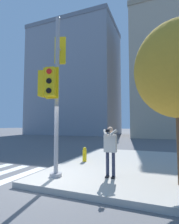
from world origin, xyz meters
The scene contains 6 objects.
ground_plane centered at (0.00, 0.00, 0.00)m, with size 160.00×160.00×0.00m, color #5B5B5E.
sidewalk_corner centered at (3.50, 3.50, 0.09)m, with size 8.00×8.00×0.17m.
traffic_signal_pole centered at (0.29, 0.43, 3.33)m, with size 0.98×1.37×5.52m.
person_photographer centered at (2.12, 1.05, 1.16)m, with size 0.50×0.53×1.64m.
fire_hydrant centered at (0.35, 3.00, 0.50)m, with size 0.19×0.25×0.67m.
building_left centered at (-12.48, 27.56, 11.02)m, with size 17.20×11.29×22.02m.
Camera 1 is at (3.65, -4.62, 1.88)m, focal length 28.00 mm.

